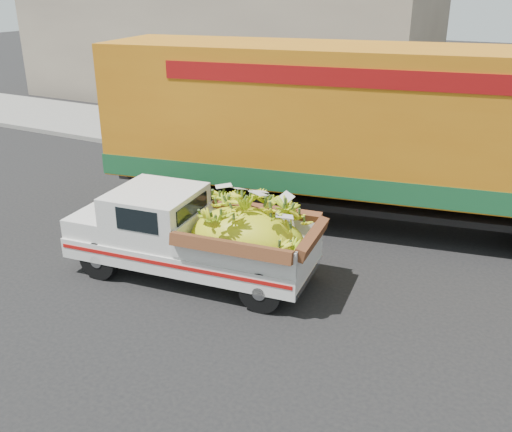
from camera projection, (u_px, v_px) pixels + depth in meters
The scene contains 6 objects.
ground at pixel (181, 269), 10.65m from camera, with size 100.00×100.00×0.00m, color black.
curb at pixel (314, 174), 15.72m from camera, with size 60.00×0.25×0.15m, color gray.
sidewalk at pixel (341, 156), 17.43m from camera, with size 60.00×4.00×0.14m, color gray.
building_left at pixel (220, 44), 24.85m from camera, with size 18.00×6.00×5.00m, color gray.
pickup_truck at pixel (208, 236), 10.01m from camera, with size 4.60×2.17×1.55m.
semi_trailer at pixel (381, 130), 11.87m from camera, with size 12.08×4.70×3.80m.
Camera 1 is at (5.77, -7.65, 4.95)m, focal length 40.00 mm.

